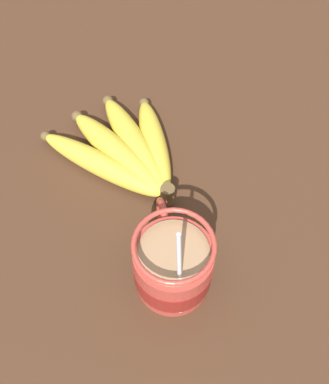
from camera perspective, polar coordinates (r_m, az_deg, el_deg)
table at (r=60.02cm, az=-0.15°, el=-7.09°), size 127.31×127.31×3.83cm
coffee_mug at (r=51.88cm, az=1.62°, el=-9.69°), size 13.36×9.56×15.79cm
banana_bunch at (r=64.55cm, az=-5.17°, el=5.55°), size 22.15×19.19×4.22cm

